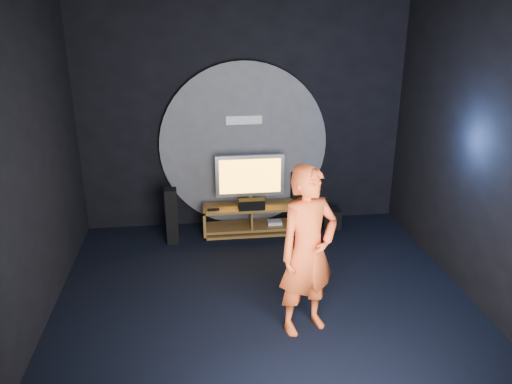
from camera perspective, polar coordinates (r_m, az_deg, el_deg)
floor at (r=6.11m, az=1.09°, el=-12.76°), size 5.00×5.00×0.00m
back_wall at (r=7.76m, az=-1.47°, el=8.61°), size 5.00×0.04×3.50m
front_wall at (r=3.11m, az=8.00°, el=-10.86°), size 5.00×0.04×3.50m
left_wall at (r=5.58m, az=-25.10°, el=1.83°), size 0.04×5.00×3.50m
right_wall at (r=6.22m, az=24.72°, el=3.66°), size 0.04×5.00×3.50m
wall_disc_panel at (r=7.81m, az=-1.40°, el=5.30°), size 2.60×0.11×2.60m
media_console at (r=7.82m, az=-0.57°, el=-3.30°), size 1.48×0.45×0.45m
tv at (r=7.63m, az=-0.69°, el=1.64°), size 1.05×0.22×0.79m
center_speaker at (r=7.56m, az=-0.51°, el=-1.42°), size 0.40×0.15×0.15m
remote at (r=7.56m, az=-4.89°, el=-2.03°), size 0.18×0.05×0.02m
tower_speaker_left at (r=7.50m, az=-9.59°, el=-2.74°), size 0.17×0.19×0.86m
tower_speaker_right at (r=8.12m, az=4.61°, el=-0.65°), size 0.17×0.19×0.86m
subwoofer at (r=8.08m, az=8.55°, el=-3.02°), size 0.28×0.28×0.31m
player at (r=5.29m, az=5.93°, el=-6.76°), size 0.80×0.67×1.88m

